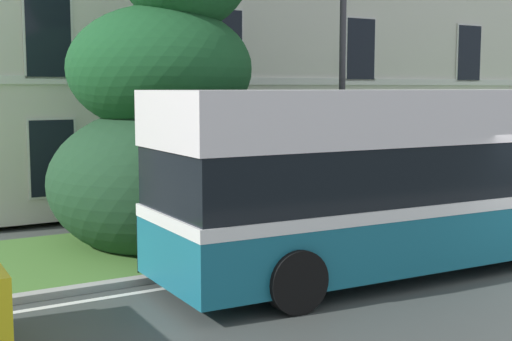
% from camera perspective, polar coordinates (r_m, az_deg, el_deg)
% --- Properties ---
extents(georgian_townhouse, '(18.93, 9.36, 11.08)m').
position_cam_1_polar(georgian_townhouse, '(24.31, -3.07, 12.30)').
color(georgian_townhouse, silver).
rests_on(georgian_townhouse, ground_plane).
extents(iron_verge_railing, '(14.07, 0.04, 0.97)m').
position_cam_1_polar(iron_verge_railing, '(16.34, 14.01, -2.96)').
color(iron_verge_railing, black).
rests_on(iron_verge_railing, ground_plane).
extents(evergreen_tree, '(4.96, 4.96, 7.90)m').
position_cam_1_polar(evergreen_tree, '(14.79, -7.01, 4.67)').
color(evergreen_tree, '#423328').
rests_on(evergreen_tree, ground_plane).
extents(single_decker_bus, '(9.26, 3.03, 3.26)m').
position_cam_1_polar(single_decker_bus, '(13.02, 11.68, -0.46)').
color(single_decker_bus, '#186880').
rests_on(single_decker_bus, ground_plane).
extents(street_lamp_post, '(0.36, 0.24, 6.23)m').
position_cam_1_polar(street_lamp_post, '(15.44, 6.95, 8.17)').
color(street_lamp_post, '#333338').
rests_on(street_lamp_post, ground_plane).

